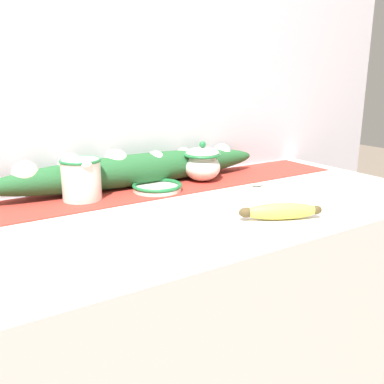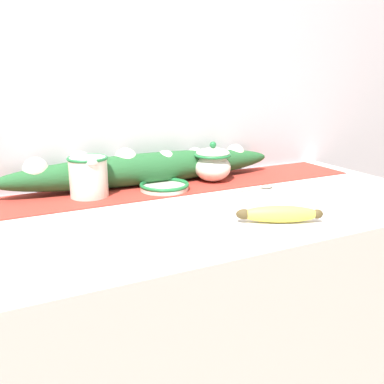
{
  "view_description": "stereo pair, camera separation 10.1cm",
  "coord_description": "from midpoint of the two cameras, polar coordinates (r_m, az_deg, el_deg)",
  "views": [
    {
      "loc": [
        -0.52,
        -0.85,
        1.2
      ],
      "look_at": [
        0.0,
        -0.04,
        0.93
      ],
      "focal_mm": 40.0,
      "sensor_mm": 36.0,
      "label": 1
    },
    {
      "loc": [
        -0.43,
        -0.9,
        1.2
      ],
      "look_at": [
        0.0,
        -0.04,
        0.93
      ],
      "focal_mm": 40.0,
      "sensor_mm": 36.0,
      "label": 2
    }
  ],
  "objects": [
    {
      "name": "back_wall",
      "position": [
        1.3,
        -5.36,
        15.55
      ],
      "size": [
        2.2,
        0.04,
        2.4
      ],
      "primitive_type": "cube",
      "color": "silver",
      "rests_on": "ground_plane"
    },
    {
      "name": "cream_pitcher",
      "position": [
        1.15,
        -11.25,
        2.2
      ],
      "size": [
        0.11,
        0.12,
        0.11
      ],
      "color": "white",
      "rests_on": "countertop"
    },
    {
      "name": "spoon",
      "position": [
        1.25,
        11.65,
        0.58
      ],
      "size": [
        0.2,
        0.03,
        0.01
      ],
      "rotation": [
        0.0,
        0.0,
        0.03
      ],
      "color": "#A89E89",
      "rests_on": "countertop"
    },
    {
      "name": "table_runner",
      "position": [
        1.22,
        -2.71,
        0.42
      ],
      "size": [
        1.29,
        0.2,
        0.0
      ],
      "primitive_type": "cube",
      "color": "#B23328",
      "rests_on": "countertop"
    },
    {
      "name": "small_dish",
      "position": [
        1.2,
        -1.32,
        0.75
      ],
      "size": [
        0.14,
        0.14,
        0.02
      ],
      "color": "white",
      "rests_on": "countertop"
    },
    {
      "name": "poinsettia_garland",
      "position": [
        1.26,
        -4.13,
        3.27
      ],
      "size": [
        0.85,
        0.1,
        0.11
      ],
      "color": "#235B2D",
      "rests_on": "countertop"
    },
    {
      "name": "countertop",
      "position": [
        1.26,
        1.62,
        -21.68
      ],
      "size": [
        1.4,
        0.63,
        0.88
      ],
      "primitive_type": "cube",
      "color": "silver",
      "rests_on": "ground_plane"
    },
    {
      "name": "banana",
      "position": [
        0.98,
        14.52,
        -2.92
      ],
      "size": [
        0.18,
        0.11,
        0.04
      ],
      "rotation": [
        0.0,
        0.0,
        -0.46
      ],
      "color": "#DBCC4C",
      "rests_on": "countertop"
    },
    {
      "name": "sugar_bowl",
      "position": [
        1.3,
        5.01,
        3.78
      ],
      "size": [
        0.11,
        0.11,
        0.12
      ],
      "color": "white",
      "rests_on": "countertop"
    }
  ]
}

